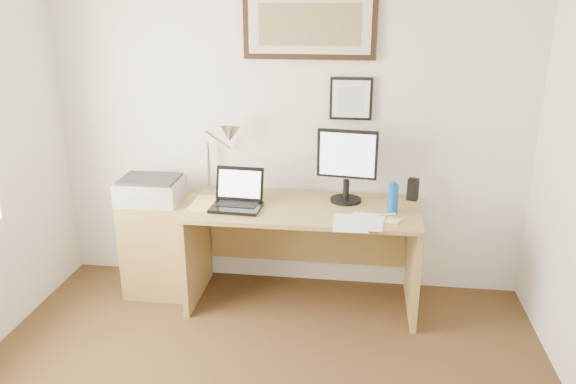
% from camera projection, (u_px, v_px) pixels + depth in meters
% --- Properties ---
extents(wall_back, '(3.50, 0.02, 2.50)m').
position_uv_depth(wall_back, '(288.00, 124.00, 4.09)').
color(wall_back, white).
rests_on(wall_back, ground).
extents(side_cabinet, '(0.50, 0.40, 0.73)m').
position_uv_depth(side_cabinet, '(161.00, 246.00, 4.20)').
color(side_cabinet, olive).
rests_on(side_cabinet, floor).
extents(water_bottle, '(0.07, 0.07, 0.20)m').
position_uv_depth(water_bottle, '(393.00, 199.00, 3.75)').
color(water_bottle, '#0D4CA9').
rests_on(water_bottle, desk).
extents(bottle_cap, '(0.04, 0.04, 0.02)m').
position_uv_depth(bottle_cap, '(394.00, 183.00, 3.72)').
color(bottle_cap, '#0D4CA9').
rests_on(bottle_cap, water_bottle).
extents(speaker, '(0.09, 0.08, 0.16)m').
position_uv_depth(speaker, '(413.00, 189.00, 4.00)').
color(speaker, black).
rests_on(speaker, desk).
extents(paper_sheet_a, '(0.23, 0.32, 0.00)m').
position_uv_depth(paper_sheet_a, '(351.00, 223.00, 3.61)').
color(paper_sheet_a, white).
rests_on(paper_sheet_a, desk).
extents(paper_sheet_b, '(0.24, 0.32, 0.00)m').
position_uv_depth(paper_sheet_b, '(367.00, 221.00, 3.63)').
color(paper_sheet_b, white).
rests_on(paper_sheet_b, desk).
extents(sticky_pad, '(0.11, 0.11, 0.01)m').
position_uv_depth(sticky_pad, '(393.00, 221.00, 3.63)').
color(sticky_pad, '#E9DC6E').
rests_on(sticky_pad, desk).
extents(marker_pen, '(0.14, 0.06, 0.02)m').
position_uv_depth(marker_pen, '(385.00, 215.00, 3.73)').
color(marker_pen, white).
rests_on(marker_pen, desk).
extents(book, '(0.24, 0.31, 0.02)m').
position_uv_depth(book, '(193.00, 203.00, 3.93)').
color(book, '#E8C96D').
rests_on(book, desk).
extents(desk, '(1.60, 0.70, 0.75)m').
position_uv_depth(desk, '(304.00, 233.00, 4.05)').
color(desk, olive).
rests_on(desk, floor).
extents(laptop, '(0.35, 0.31, 0.26)m').
position_uv_depth(laptop, '(237.00, 199.00, 3.88)').
color(laptop, black).
rests_on(laptop, desk).
extents(lcd_monitor, '(0.42, 0.22, 0.52)m').
position_uv_depth(lcd_monitor, '(347.00, 162.00, 3.90)').
color(lcd_monitor, black).
rests_on(lcd_monitor, desk).
extents(printer, '(0.44, 0.34, 0.18)m').
position_uv_depth(printer, '(151.00, 190.00, 4.03)').
color(printer, '#ACACAF').
rests_on(printer, side_cabinet).
extents(desk_lamp, '(0.29, 0.27, 0.53)m').
position_uv_depth(desk_lamp, '(228.00, 137.00, 3.99)').
color(desk_lamp, silver).
rests_on(desk_lamp, desk).
extents(picture_large, '(0.92, 0.04, 0.47)m').
position_uv_depth(picture_large, '(309.00, 24.00, 3.82)').
color(picture_large, black).
rests_on(picture_large, wall_back).
extents(picture_small, '(0.30, 0.03, 0.30)m').
position_uv_depth(picture_small, '(351.00, 99.00, 3.95)').
color(picture_small, black).
rests_on(picture_small, wall_back).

